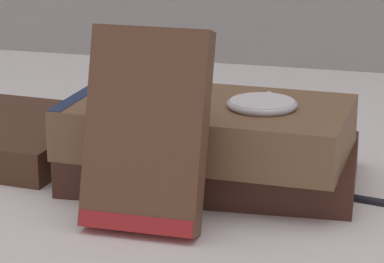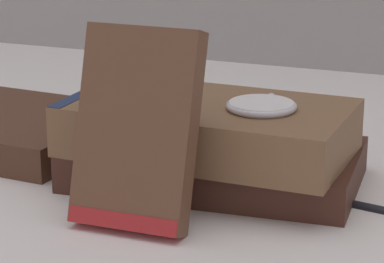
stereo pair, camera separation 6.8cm
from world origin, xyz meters
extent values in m
plane|color=white|center=(0.00, 0.00, 0.00)|extent=(3.00, 3.00, 0.00)
cube|color=#422319|center=(0.05, 0.02, 0.02)|extent=(0.24, 0.15, 0.03)
cube|color=maroon|center=(-0.06, 0.02, 0.02)|extent=(0.02, 0.13, 0.03)
cube|color=brown|center=(0.05, 0.01, 0.05)|extent=(0.23, 0.13, 0.04)
cube|color=navy|center=(-0.06, 0.01, 0.05)|extent=(0.02, 0.12, 0.04)
cube|color=brown|center=(0.03, -0.08, 0.07)|extent=(0.09, 0.06, 0.14)
cube|color=#B22323|center=(0.03, -0.10, 0.01)|extent=(0.08, 0.02, 0.02)
cylinder|color=white|center=(0.09, 0.01, 0.07)|extent=(0.05, 0.05, 0.01)
torus|color=silver|center=(0.09, 0.01, 0.07)|extent=(0.06, 0.06, 0.01)
sphere|color=silver|center=(0.09, 0.03, 0.07)|extent=(0.01, 0.01, 0.01)
camera|label=1|loc=(0.22, -0.67, 0.26)|focal=85.00mm
camera|label=2|loc=(0.29, -0.64, 0.26)|focal=85.00mm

